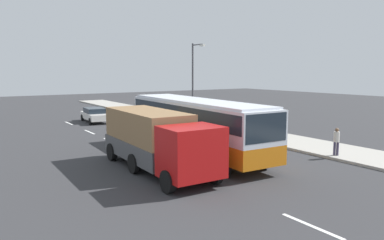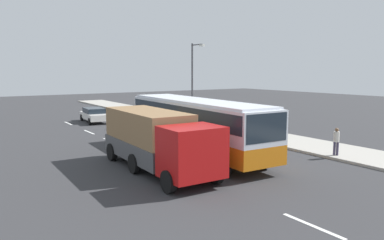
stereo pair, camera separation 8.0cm
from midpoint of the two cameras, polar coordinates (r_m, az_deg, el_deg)
name	(u,v)px [view 2 (the right image)]	position (r m, az deg, el deg)	size (l,w,h in m)	color
ground_plane	(168,150)	(23.32, -3.90, -4.65)	(120.00, 120.00, 0.00)	#333335
sidewalk_curb	(264,136)	(28.34, 10.95, -2.43)	(80.00, 4.00, 0.15)	#A8A399
lane_centreline	(151,158)	(21.25, -6.40, -5.88)	(36.34, 0.16, 0.01)	white
coach_bus	(195,121)	(21.72, 0.42, -0.08)	(12.39, 3.33, 3.27)	orange
cargo_truck	(156,139)	(18.35, -5.65, -2.88)	(8.42, 2.84, 2.92)	red
car_white_minivan	(94,114)	(37.06, -14.93, 0.83)	(4.82, 2.27, 1.37)	white
pedestrian_near_curb	(336,140)	(22.55, 21.33, -2.85)	(0.32, 0.32, 1.58)	#38334C
street_lamp	(193,78)	(32.97, 0.14, 6.44)	(1.81, 0.24, 7.20)	#47474C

